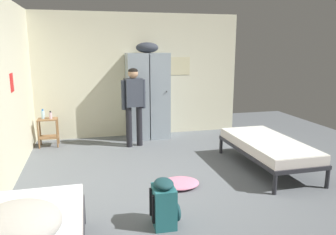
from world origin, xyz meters
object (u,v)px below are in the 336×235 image
object	(u,v)px
locker_bank	(148,94)
backpack_teal	(165,204)
shelf_unit	(48,130)
person_traveler	(134,100)
water_bottle	(43,114)
clothes_pile_pink	(180,183)
lotion_bottle	(51,115)
bedding_heap	(17,224)
bed_right	(268,146)

from	to	relation	value
locker_bank	backpack_teal	world-z (taller)	locker_bank
shelf_unit	backpack_teal	distance (m)	3.85
backpack_teal	shelf_unit	bearing A→B (deg)	114.02
person_traveler	water_bottle	distance (m)	1.84
water_bottle	clothes_pile_pink	size ratio (longest dim) A/B	0.35
backpack_teal	clothes_pile_pink	world-z (taller)	backpack_teal
backpack_teal	locker_bank	bearing A→B (deg)	82.09
person_traveler	lotion_bottle	size ratio (longest dim) A/B	9.78
shelf_unit	bedding_heap	size ratio (longest dim) A/B	0.85
bedding_heap	water_bottle	distance (m)	4.32
person_traveler	backpack_teal	size ratio (longest dim) A/B	2.86
clothes_pile_pink	bed_right	bearing A→B (deg)	12.21
shelf_unit	water_bottle	distance (m)	0.32
bedding_heap	clothes_pile_pink	bearing A→B (deg)	43.96
backpack_teal	bedding_heap	bearing A→B (deg)	-150.23
bed_right	backpack_teal	xyz separation A→B (m)	(-2.06, -1.32, -0.12)
shelf_unit	lotion_bottle	size ratio (longest dim) A/B	3.54
bedding_heap	water_bottle	xyz separation A→B (m)	(-0.29, 4.31, 0.02)
water_bottle	lotion_bottle	world-z (taller)	water_bottle
bedding_heap	person_traveler	xyz separation A→B (m)	(1.47, 3.88, 0.31)
shelf_unit	bed_right	world-z (taller)	shelf_unit
locker_bank	water_bottle	xyz separation A→B (m)	(-2.16, -0.14, -0.31)
person_traveler	clothes_pile_pink	size ratio (longest dim) A/B	2.81
bed_right	bedding_heap	distance (m)	4.01
water_bottle	person_traveler	bearing A→B (deg)	-13.69
backpack_teal	clothes_pile_pink	size ratio (longest dim) A/B	0.98
shelf_unit	bedding_heap	bearing A→B (deg)	-87.19
bed_right	clothes_pile_pink	distance (m)	1.67
clothes_pile_pink	locker_bank	bearing A→B (deg)	88.96
bed_right	backpack_teal	distance (m)	2.45
backpack_teal	clothes_pile_pink	xyz separation A→B (m)	(0.46, 0.98, -0.21)
locker_bank	shelf_unit	size ratio (longest dim) A/B	3.63
locker_bank	lotion_bottle	world-z (taller)	locker_bank
shelf_unit	person_traveler	xyz separation A→B (m)	(1.68, -0.41, 0.60)
shelf_unit	bedding_heap	world-z (taller)	bedding_heap
shelf_unit	bed_right	xyz separation A→B (m)	(3.62, -2.19, 0.04)
shelf_unit	person_traveler	size ratio (longest dim) A/B	0.36
person_traveler	clothes_pile_pink	xyz separation A→B (m)	(0.34, -2.13, -0.90)
bed_right	clothes_pile_pink	bearing A→B (deg)	-167.79
bed_right	person_traveler	size ratio (longest dim) A/B	1.21
locker_bank	bedding_heap	world-z (taller)	locker_bank
locker_bank	bed_right	distance (m)	2.88
person_traveler	water_bottle	world-z (taller)	person_traveler
bed_right	clothes_pile_pink	size ratio (longest dim) A/B	3.39
shelf_unit	water_bottle	world-z (taller)	water_bottle
bed_right	clothes_pile_pink	world-z (taller)	bed_right
bedding_heap	clothes_pile_pink	distance (m)	2.59
lotion_bottle	shelf_unit	bearing A→B (deg)	150.26
backpack_teal	water_bottle	bearing A→B (deg)	114.98
water_bottle	backpack_teal	size ratio (longest dim) A/B	0.36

